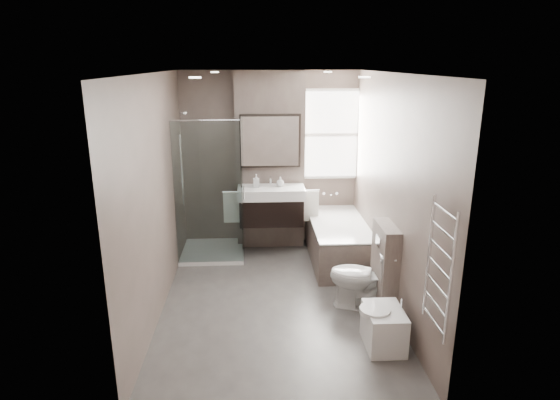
{
  "coord_description": "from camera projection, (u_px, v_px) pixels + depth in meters",
  "views": [
    {
      "loc": [
        -0.22,
        -4.98,
        2.71
      ],
      "look_at": [
        0.06,
        0.15,
        1.19
      ],
      "focal_mm": 30.0,
      "sensor_mm": 36.0,
      "label": 1
    }
  ],
  "objects": [
    {
      "name": "room",
      "position": [
        275.0,
        194.0,
        5.18
      ],
      "size": [
        2.7,
        3.9,
        2.7
      ],
      "color": "#4E4A47",
      "rests_on": "ground"
    },
    {
      "name": "vanity_pier",
      "position": [
        270.0,
        162.0,
        6.88
      ],
      "size": [
        1.0,
        0.25,
        2.6
      ],
      "primitive_type": "cube",
      "color": "#5F524B",
      "rests_on": "ground"
    },
    {
      "name": "vanity",
      "position": [
        271.0,
        205.0,
        6.7
      ],
      "size": [
        0.95,
        0.47,
        0.66
      ],
      "color": "black",
      "rests_on": "vanity_pier"
    },
    {
      "name": "mirror_cabinet",
      "position": [
        270.0,
        141.0,
        6.63
      ],
      "size": [
        0.86,
        0.08,
        0.76
      ],
      "color": "black",
      "rests_on": "vanity_pier"
    },
    {
      "name": "towel_left",
      "position": [
        232.0,
        207.0,
        6.66
      ],
      "size": [
        0.24,
        0.06,
        0.44
      ],
      "primitive_type": "cube",
      "color": "silver",
      "rests_on": "vanity_pier"
    },
    {
      "name": "towel_right",
      "position": [
        310.0,
        206.0,
        6.72
      ],
      "size": [
        0.24,
        0.06,
        0.44
      ],
      "primitive_type": "cube",
      "color": "silver",
      "rests_on": "vanity_pier"
    },
    {
      "name": "shower_enclosure",
      "position": [
        219.0,
        224.0,
        6.66
      ],
      "size": [
        0.9,
        0.9,
        2.0
      ],
      "color": "white",
      "rests_on": "ground"
    },
    {
      "name": "bathtub",
      "position": [
        338.0,
        239.0,
        6.56
      ],
      "size": [
        0.75,
        1.6,
        0.57
      ],
      "color": "#5F524B",
      "rests_on": "ground"
    },
    {
      "name": "window",
      "position": [
        330.0,
        135.0,
        6.91
      ],
      "size": [
        0.98,
        0.06,
        1.33
      ],
      "color": "white",
      "rests_on": "room"
    },
    {
      "name": "toilet",
      "position": [
        362.0,
        277.0,
        5.28
      ],
      "size": [
        0.83,
        0.63,
        0.75
      ],
      "primitive_type": "imported",
      "rotation": [
        0.0,
        0.0,
        -1.89
      ],
      "color": "white",
      "rests_on": "ground"
    },
    {
      "name": "cistern_box",
      "position": [
        385.0,
        268.0,
        5.23
      ],
      "size": [
        0.19,
        0.55,
        1.0
      ],
      "color": "#5F524B",
      "rests_on": "ground"
    },
    {
      "name": "bidet",
      "position": [
        383.0,
        327.0,
        4.59
      ],
      "size": [
        0.43,
        0.5,
        0.52
      ],
      "color": "white",
      "rests_on": "ground"
    },
    {
      "name": "towel_radiator",
      "position": [
        439.0,
        268.0,
        3.76
      ],
      "size": [
        0.03,
        0.49,
        1.1
      ],
      "color": "silver",
      "rests_on": "room"
    },
    {
      "name": "soap_bottle_a",
      "position": [
        256.0,
        181.0,
        6.61
      ],
      "size": [
        0.08,
        0.09,
        0.19
      ],
      "primitive_type": "imported",
      "color": "white",
      "rests_on": "vanity"
    },
    {
      "name": "soap_bottle_b",
      "position": [
        280.0,
        182.0,
        6.66
      ],
      "size": [
        0.11,
        0.11,
        0.14
      ],
      "primitive_type": "imported",
      "color": "white",
      "rests_on": "vanity"
    }
  ]
}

